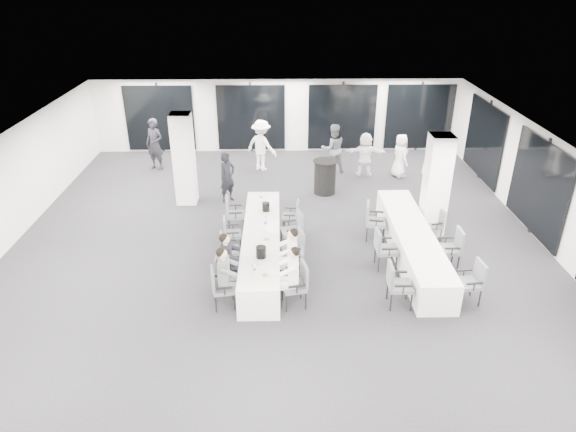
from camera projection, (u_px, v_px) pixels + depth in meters
The scene contains 42 objects.
room at pixel (311, 186), 13.59m from camera, with size 14.04×16.04×2.84m.
column_left at pixel (184, 159), 15.40m from camera, with size 0.60×0.60×2.80m, color white.
column_right at pixel (436, 186), 13.54m from camera, with size 0.60×0.60×2.80m, color white.
banquet_table_main at pixel (261, 246), 12.74m from camera, with size 0.90×5.00×0.75m, color white.
banquet_table_side at pixel (412, 243), 12.86m from camera, with size 0.90×5.00×0.75m, color white.
cocktail_table at pixel (325, 177), 16.40m from camera, with size 0.79×0.79×1.10m.
chair_main_left_near at pixel (220, 285), 10.90m from camera, with size 0.55×0.59×0.95m.
chair_main_left_second at pixel (223, 271), 11.49m from camera, with size 0.46×0.51×0.87m.
chair_main_left_mid at pixel (227, 248), 12.43m from camera, with size 0.49×0.53×0.87m.
chair_main_left_fourth at pixel (230, 231), 13.17m from camera, with size 0.48×0.53×0.88m.
chair_main_left_far at pixel (233, 212), 14.09m from camera, with size 0.52×0.57×0.97m.
chair_main_right_near at pixel (298, 282), 10.95m from camera, with size 0.60×0.63×1.00m.
chair_main_right_second at pixel (296, 265), 11.69m from camera, with size 0.47×0.52×0.89m.
chair_main_right_mid at pixel (296, 247), 12.34m from camera, with size 0.60×0.62×0.98m.
chair_main_right_fourth at pixel (294, 228), 13.16m from camera, with size 0.61×0.64×1.02m.
chair_main_right_far at pixel (293, 214), 14.07m from camera, with size 0.49×0.54×0.89m.
chair_side_left_near at pixel (396, 282), 10.92m from camera, with size 0.53×0.59×1.03m.
chair_side_left_mid at pixel (383, 247), 12.31m from camera, with size 0.53×0.59×1.02m.
chair_side_left_far at pixel (373, 219), 13.61m from camera, with size 0.61×0.65×1.04m.
chair_side_right_near at pixel (473, 280), 11.05m from camera, with size 0.55×0.59×0.99m.
chair_side_right_mid at pixel (452, 246), 12.34m from camera, with size 0.52×0.58×1.02m.
chair_side_right_far at pixel (435, 222), 13.64m from camera, with size 0.53×0.56×0.88m.
seated_guest_a at pixel (227, 274), 10.79m from camera, with size 0.50×0.38×1.44m.
seated_guest_b at pixel (229, 259), 11.35m from camera, with size 0.50×0.38×1.44m.
seated_guest_c at pixel (290, 273), 10.82m from camera, with size 0.50×0.38×1.44m.
seated_guest_d at pixel (289, 253), 11.56m from camera, with size 0.50×0.38×1.44m.
standing_guest_a at pixel (227, 174), 15.68m from camera, with size 0.65×0.53×1.80m, color black.
standing_guest_b at pixel (333, 145), 17.84m from camera, with size 0.96×0.58×1.99m, color #5B5E62.
standing_guest_c at pixel (261, 142), 18.05m from camera, with size 1.33×0.68×2.06m, color white.
standing_guest_e at pixel (400, 153), 17.56m from camera, with size 0.82×0.50×1.70m, color white.
standing_guest_f at pixel (365, 152), 17.65m from camera, with size 1.59×0.61×1.73m, color white.
standing_guest_g at pixel (154, 141), 18.11m from camera, with size 0.76×0.61×2.09m, color black.
standing_guest_h at pixel (433, 172), 15.43m from camera, with size 1.00×0.61×2.08m, color white.
ice_bucket_near at pixel (261, 252), 11.48m from camera, with size 0.23×0.23×0.26m, color black.
ice_bucket_far at pixel (266, 207), 13.64m from camera, with size 0.21×0.21×0.23m, color black.
water_bottle_a at pixel (255, 268), 10.93m from camera, with size 0.07×0.07×0.21m, color silver.
water_bottle_b at pixel (265, 222), 12.86m from camera, with size 0.08×0.08×0.24m, color silver.
water_bottle_c at pixel (261, 196), 14.31m from camera, with size 0.06×0.06×0.20m, color silver.
plate_a at pixel (254, 265), 11.20m from camera, with size 0.22×0.22×0.03m.
plate_b at pixel (265, 275), 10.84m from camera, with size 0.22×0.22×0.03m.
plate_c at pixel (266, 239), 12.26m from camera, with size 0.22×0.22×0.03m.
wine_glass at pixel (270, 276), 10.56m from camera, with size 0.08×0.08×0.21m.
Camera 1 is at (0.04, -11.42, 6.69)m, focal length 32.00 mm.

